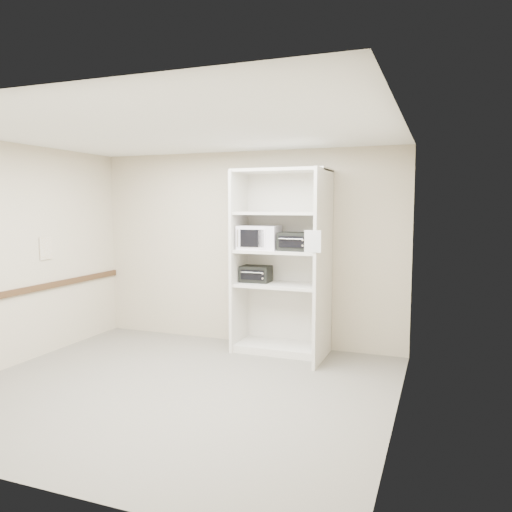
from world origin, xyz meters
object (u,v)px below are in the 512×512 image
(toaster_oven_lower, at_px, (256,274))
(toaster_oven_upper, at_px, (296,242))
(shelving_unit, at_px, (285,268))
(microwave, at_px, (259,237))

(toaster_oven_lower, bearing_deg, toaster_oven_upper, -10.06)
(shelving_unit, relative_size, toaster_oven_upper, 5.91)
(shelving_unit, bearing_deg, toaster_oven_upper, -18.97)
(shelving_unit, distance_m, microwave, 0.53)
(toaster_oven_upper, xyz_separation_m, toaster_oven_lower, (-0.58, 0.08, -0.46))
(shelving_unit, height_order, microwave, shelving_unit)
(shelving_unit, relative_size, microwave, 4.62)
(shelving_unit, xyz_separation_m, microwave, (-0.35, -0.03, 0.40))
(toaster_oven_lower, bearing_deg, microwave, -40.42)
(microwave, height_order, toaster_oven_upper, microwave)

